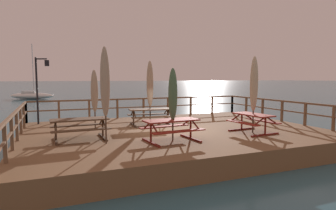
% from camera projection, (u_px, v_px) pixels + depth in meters
% --- Properties ---
extents(ground_plane, '(600.00, 600.00, 0.00)m').
position_uv_depth(ground_plane, '(174.00, 146.00, 12.50)').
color(ground_plane, '#2D5B6B').
extents(wooden_deck, '(12.39, 9.01, 0.73)m').
position_uv_depth(wooden_deck, '(174.00, 138.00, 12.47)').
color(wooden_deck, brown).
rests_on(wooden_deck, ground).
extents(railing_waterside_far, '(12.19, 0.10, 1.09)m').
position_uv_depth(railing_waterside_far, '(144.00, 104.00, 16.37)').
color(railing_waterside_far, brown).
rests_on(railing_waterside_far, wooden_deck).
extents(railing_side_left, '(0.10, 8.81, 1.09)m').
position_uv_depth(railing_side_left, '(17.00, 120.00, 10.07)').
color(railing_side_left, brown).
rests_on(railing_side_left, wooden_deck).
extents(railing_side_right, '(0.10, 8.81, 1.09)m').
position_uv_depth(railing_side_right, '(282.00, 107.00, 14.66)').
color(railing_side_right, brown).
rests_on(railing_side_right, wooden_deck).
extents(picnic_table_mid_centre, '(2.16, 1.57, 0.78)m').
position_uv_depth(picnic_table_mid_centre, '(151.00, 113.00, 13.61)').
color(picnic_table_mid_centre, brown).
rests_on(picnic_table_mid_centre, wooden_deck).
extents(picnic_table_mid_left, '(1.53, 1.80, 0.78)m').
position_uv_depth(picnic_table_mid_left, '(253.00, 119.00, 11.64)').
color(picnic_table_mid_left, maroon).
rests_on(picnic_table_mid_left, wooden_deck).
extents(picnic_table_back_left, '(2.03, 1.45, 0.78)m').
position_uv_depth(picnic_table_back_left, '(80.00, 124.00, 10.28)').
color(picnic_table_back_left, brown).
rests_on(picnic_table_back_left, wooden_deck).
extents(picnic_table_back_right, '(2.05, 1.55, 0.78)m').
position_uv_depth(picnic_table_back_right, '(171.00, 125.00, 10.05)').
color(picnic_table_back_right, maroon).
rests_on(picnic_table_back_right, wooden_deck).
extents(patio_umbrella_tall_back_right, '(0.32, 0.32, 3.03)m').
position_uv_depth(patio_umbrella_tall_back_right, '(150.00, 84.00, 13.54)').
color(patio_umbrella_tall_back_right, '#4C3828').
rests_on(patio_umbrella_tall_back_right, wooden_deck).
extents(patio_umbrella_short_front, '(0.32, 0.32, 3.09)m').
position_uv_depth(patio_umbrella_short_front, '(254.00, 84.00, 11.52)').
color(patio_umbrella_short_front, '#4C3828').
rests_on(patio_umbrella_short_front, wooden_deck).
extents(patio_umbrella_short_mid, '(0.32, 0.32, 2.58)m').
position_uv_depth(patio_umbrella_short_mid, '(94.00, 91.00, 12.57)').
color(patio_umbrella_short_mid, '#4C3828').
rests_on(patio_umbrella_short_mid, wooden_deck).
extents(patio_umbrella_tall_front, '(0.32, 0.32, 2.57)m').
position_uv_depth(patio_umbrella_tall_front, '(173.00, 95.00, 10.02)').
color(patio_umbrella_tall_front, '#4C3828').
rests_on(patio_umbrella_tall_front, wooden_deck).
extents(patio_umbrella_short_back, '(0.32, 0.32, 3.26)m').
position_uv_depth(patio_umbrella_short_back, '(105.00, 82.00, 9.53)').
color(patio_umbrella_short_back, '#4C3828').
rests_on(patio_umbrella_short_back, wooden_deck).
extents(lamp_post_hooked, '(0.63, 0.41, 3.20)m').
position_uv_depth(lamp_post_hooked, '(40.00, 80.00, 13.63)').
color(lamp_post_hooked, black).
rests_on(lamp_post_hooked, wooden_deck).
extents(sailboat_distant, '(6.20, 3.71, 7.72)m').
position_uv_depth(sailboat_distant, '(32.00, 95.00, 40.43)').
color(sailboat_distant, white).
rests_on(sailboat_distant, ground).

